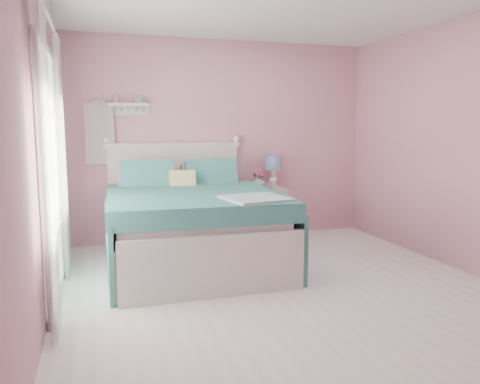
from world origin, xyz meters
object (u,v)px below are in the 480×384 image
bed (191,226)px  teacup (269,186)px  table_lamp (273,165)px  vase (259,182)px  nightstand (267,213)px

bed → teacup: size_ratio=21.19×
bed → table_lamp: 1.70m
bed → table_lamp: size_ratio=5.23×
vase → nightstand: bearing=-28.9°
table_lamp → teacup: table_lamp is taller
nightstand → teacup: (-0.03, -0.16, 0.38)m
nightstand → table_lamp: size_ratio=1.59×
bed → nightstand: (1.20, 0.86, -0.08)m
bed → teacup: (1.16, 0.70, 0.30)m
bed → vase: bed is taller
table_lamp → teacup: 0.38m
bed → teacup: 1.39m
bed → vase: size_ratio=13.88×
table_lamp → vase: bearing=-174.6°
nightstand → teacup: teacup is taller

